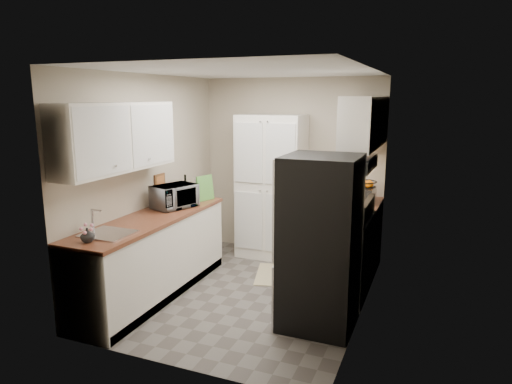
{
  "coord_description": "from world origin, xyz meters",
  "views": [
    {
      "loc": [
        1.94,
        -4.56,
        2.23
      ],
      "look_at": [
        0.04,
        0.15,
        1.17
      ],
      "focal_mm": 32.0,
      "sensor_mm": 36.0,
      "label": 1
    }
  ],
  "objects_px": {
    "wine_bottle": "(185,189)",
    "electric_range": "(340,254)",
    "pantry_cabinet": "(271,187)",
    "microwave": "(174,196)",
    "refrigerator": "(320,243)",
    "toaster_oven": "(363,195)"
  },
  "relations": [
    {
      "from": "pantry_cabinet",
      "to": "electric_range",
      "type": "relative_size",
      "value": 1.77
    },
    {
      "from": "electric_range",
      "to": "microwave",
      "type": "relative_size",
      "value": 2.24
    },
    {
      "from": "wine_bottle",
      "to": "microwave",
      "type": "bearing_deg",
      "value": -79.2
    },
    {
      "from": "pantry_cabinet",
      "to": "wine_bottle",
      "type": "bearing_deg",
      "value": -133.83
    },
    {
      "from": "microwave",
      "to": "wine_bottle",
      "type": "xyz_separation_m",
      "value": [
        -0.07,
        0.39,
        0.01
      ]
    },
    {
      "from": "pantry_cabinet",
      "to": "electric_range",
      "type": "bearing_deg",
      "value": -38.22
    },
    {
      "from": "pantry_cabinet",
      "to": "electric_range",
      "type": "distance_m",
      "value": 1.58
    },
    {
      "from": "microwave",
      "to": "wine_bottle",
      "type": "height_order",
      "value": "wine_bottle"
    },
    {
      "from": "pantry_cabinet",
      "to": "microwave",
      "type": "distance_m",
      "value": 1.49
    },
    {
      "from": "electric_range",
      "to": "refrigerator",
      "type": "bearing_deg",
      "value": -92.48
    },
    {
      "from": "microwave",
      "to": "wine_bottle",
      "type": "relative_size",
      "value": 1.63
    },
    {
      "from": "pantry_cabinet",
      "to": "microwave",
      "type": "xyz_separation_m",
      "value": [
        -0.78,
        -1.27,
        0.06
      ]
    },
    {
      "from": "refrigerator",
      "to": "microwave",
      "type": "xyz_separation_m",
      "value": [
        -1.92,
        0.45,
        0.21
      ]
    },
    {
      "from": "electric_range",
      "to": "microwave",
      "type": "height_order",
      "value": "microwave"
    },
    {
      "from": "pantry_cabinet",
      "to": "refrigerator",
      "type": "height_order",
      "value": "pantry_cabinet"
    },
    {
      "from": "pantry_cabinet",
      "to": "microwave",
      "type": "relative_size",
      "value": 3.96
    },
    {
      "from": "refrigerator",
      "to": "wine_bottle",
      "type": "xyz_separation_m",
      "value": [
        -1.99,
        0.84,
        0.22
      ]
    },
    {
      "from": "refrigerator",
      "to": "microwave",
      "type": "distance_m",
      "value": 1.98
    },
    {
      "from": "wine_bottle",
      "to": "electric_range",
      "type": "bearing_deg",
      "value": -1.07
    },
    {
      "from": "refrigerator",
      "to": "toaster_oven",
      "type": "height_order",
      "value": "refrigerator"
    },
    {
      "from": "pantry_cabinet",
      "to": "refrigerator",
      "type": "relative_size",
      "value": 1.18
    },
    {
      "from": "pantry_cabinet",
      "to": "wine_bottle",
      "type": "relative_size",
      "value": 6.47
    }
  ]
}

